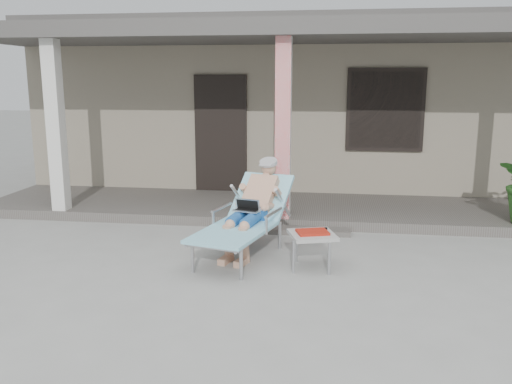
# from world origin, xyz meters

# --- Properties ---
(ground) EXTENTS (60.00, 60.00, 0.00)m
(ground) POSITION_xyz_m (0.00, 0.00, 0.00)
(ground) COLOR #9E9E99
(ground) RESTS_ON ground
(house) EXTENTS (10.40, 5.40, 3.30)m
(house) POSITION_xyz_m (0.00, 6.50, 1.67)
(house) COLOR gray
(house) RESTS_ON ground
(porch_deck) EXTENTS (10.00, 2.00, 0.15)m
(porch_deck) POSITION_xyz_m (0.00, 3.00, 0.07)
(porch_deck) COLOR #605B56
(porch_deck) RESTS_ON ground
(porch_overhang) EXTENTS (10.00, 2.30, 2.85)m
(porch_overhang) POSITION_xyz_m (0.00, 2.95, 2.79)
(porch_overhang) COLOR silver
(porch_overhang) RESTS_ON porch_deck
(porch_step) EXTENTS (2.00, 0.30, 0.07)m
(porch_step) POSITION_xyz_m (0.00, 1.85, 0.04)
(porch_step) COLOR #605B56
(porch_step) RESTS_ON ground
(lounger) EXTENTS (1.15, 1.95, 1.23)m
(lounger) POSITION_xyz_m (-0.30, 0.86, 0.75)
(lounger) COLOR #B7B7BC
(lounger) RESTS_ON ground
(side_table) EXTENTS (0.63, 0.63, 0.45)m
(side_table) POSITION_xyz_m (0.51, 0.40, 0.38)
(side_table) COLOR #ADADA8
(side_table) RESTS_ON ground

